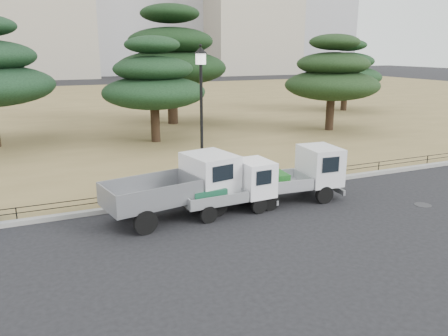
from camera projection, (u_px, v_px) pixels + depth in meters
name	position (u px, v px, depth m)	size (l,w,h in m)	color
ground	(248.00, 220.00, 14.44)	(220.00, 220.00, 0.00)	black
lawn	(105.00, 108.00, 41.52)	(120.00, 56.00, 0.15)	olive
curb	(218.00, 195.00, 16.72)	(120.00, 0.25, 0.16)	gray
truck_large	(180.00, 184.00, 14.65)	(4.76, 2.59, 1.96)	black
truck_kei_front	(235.00, 187.00, 15.11)	(3.30, 1.55, 1.72)	black
truck_kei_rear	(298.00, 174.00, 16.23)	(3.84, 1.87, 1.95)	black
street_lamp	(201.00, 97.00, 15.81)	(0.48, 0.48, 5.41)	black
pipe_fence	(216.00, 185.00, 16.76)	(38.00, 0.04, 0.40)	black
manhole	(423.00, 205.00, 15.86)	(0.60, 0.60, 0.01)	#2D2D30
pine_center_left	(154.00, 82.00, 25.14)	(5.98, 5.98, 6.08)	black
pine_center_right	(171.00, 56.00, 31.14)	(7.92, 7.92, 8.40)	black
pine_east_near	(332.00, 76.00, 28.90)	(6.24, 6.24, 6.30)	black
pine_east_far	(346.00, 70.00, 38.48)	(6.17, 6.17, 6.20)	black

